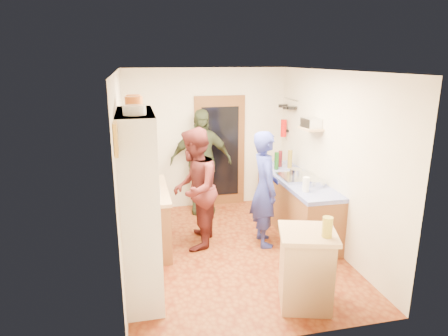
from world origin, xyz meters
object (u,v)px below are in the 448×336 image
object	(u,v)px
person_left	(197,188)
island_base	(306,270)
right_counter_base	(295,206)
person_back	(202,162)
hutch_body	(140,207)
person_hob	(267,189)

from	to	relation	value
person_left	island_base	bearing A→B (deg)	45.46
right_counter_base	person_left	bearing A→B (deg)	-173.70
right_counter_base	person_back	world-z (taller)	person_back
hutch_body	island_base	xyz separation A→B (m)	(1.80, -0.69, -0.67)
right_counter_base	person_hob	xyz separation A→B (m)	(-0.63, -0.39, 0.46)
island_base	person_left	distance (m)	2.09
right_counter_base	person_hob	distance (m)	0.87
hutch_body	right_counter_base	xyz separation A→B (m)	(2.50, 1.30, -0.68)
right_counter_base	person_back	size ratio (longest dim) A/B	1.15
hutch_body	person_hob	bearing A→B (deg)	25.95
hutch_body	person_left	distance (m)	1.41
person_hob	person_back	world-z (taller)	person_back
right_counter_base	person_hob	size ratio (longest dim) A/B	1.26
person_back	person_hob	bearing A→B (deg)	-61.81
person_left	person_back	distance (m)	1.38
right_counter_base	person_left	distance (m)	1.73
person_hob	hutch_body	bearing A→B (deg)	118.98
person_left	person_back	xyz separation A→B (m)	(0.30, 1.34, 0.05)
island_base	hutch_body	bearing A→B (deg)	159.05
island_base	person_hob	xyz separation A→B (m)	(0.07, 1.60, 0.45)
person_hob	person_left	bearing A→B (deg)	81.58
person_hob	person_left	distance (m)	1.05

